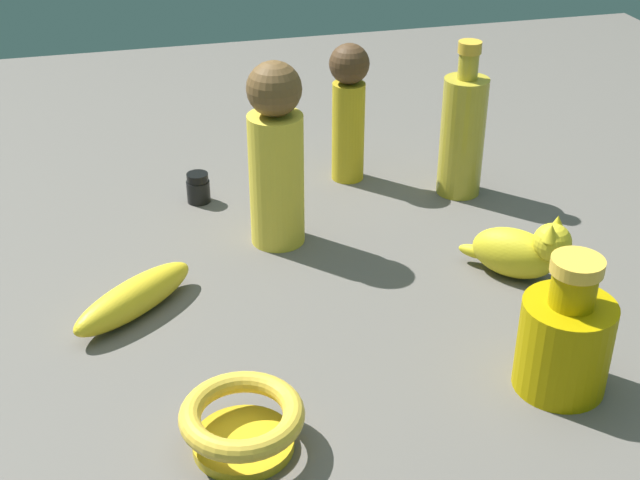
{
  "coord_description": "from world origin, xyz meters",
  "views": [
    {
      "loc": [
        -0.21,
        -0.82,
        0.56
      ],
      "look_at": [
        0.0,
        0.0,
        0.07
      ],
      "focal_mm": 49.11,
      "sensor_mm": 36.0,
      "label": 1
    }
  ],
  "objects_px": {
    "nail_polish_jar": "(198,188)",
    "cat_figurine": "(522,250)",
    "bottle_short": "(565,338)",
    "person_figure_adult": "(276,157)",
    "banana": "(134,298)",
    "person_figure_child": "(349,108)",
    "bottle_tall": "(463,132)",
    "bowl": "(242,422)"
  },
  "relations": [
    {
      "from": "person_figure_child",
      "to": "banana",
      "type": "height_order",
      "value": "person_figure_child"
    },
    {
      "from": "cat_figurine",
      "to": "banana",
      "type": "height_order",
      "value": "cat_figurine"
    },
    {
      "from": "bottle_short",
      "to": "cat_figurine",
      "type": "bearing_deg",
      "value": 75.33
    },
    {
      "from": "bottle_tall",
      "to": "nail_polish_jar",
      "type": "bearing_deg",
      "value": 170.53
    },
    {
      "from": "cat_figurine",
      "to": "banana",
      "type": "bearing_deg",
      "value": 175.71
    },
    {
      "from": "bottle_short",
      "to": "bottle_tall",
      "type": "distance_m",
      "value": 0.44
    },
    {
      "from": "bottle_tall",
      "to": "cat_figurine",
      "type": "xyz_separation_m",
      "value": [
        -0.02,
        -0.23,
        -0.05
      ]
    },
    {
      "from": "person_figure_child",
      "to": "person_figure_adult",
      "type": "bearing_deg",
      "value": -131.21
    },
    {
      "from": "bottle_short",
      "to": "bowl",
      "type": "distance_m",
      "value": 0.32
    },
    {
      "from": "banana",
      "to": "bottle_tall",
      "type": "bearing_deg",
      "value": -16.35
    },
    {
      "from": "bottle_short",
      "to": "bowl",
      "type": "height_order",
      "value": "bottle_short"
    },
    {
      "from": "bottle_tall",
      "to": "cat_figurine",
      "type": "relative_size",
      "value": 1.99
    },
    {
      "from": "person_figure_adult",
      "to": "nail_polish_jar",
      "type": "height_order",
      "value": "person_figure_adult"
    },
    {
      "from": "person_figure_adult",
      "to": "bottle_tall",
      "type": "height_order",
      "value": "person_figure_adult"
    },
    {
      "from": "cat_figurine",
      "to": "bowl",
      "type": "bearing_deg",
      "value": -150.78
    },
    {
      "from": "person_figure_child",
      "to": "cat_figurine",
      "type": "bearing_deg",
      "value": -68.48
    },
    {
      "from": "bowl",
      "to": "bottle_tall",
      "type": "xyz_separation_m",
      "value": [
        0.39,
        0.44,
        0.06
      ]
    },
    {
      "from": "bowl",
      "to": "banana",
      "type": "xyz_separation_m",
      "value": [
        -0.08,
        0.24,
        -0.01
      ]
    },
    {
      "from": "person_figure_adult",
      "to": "bottle_tall",
      "type": "xyz_separation_m",
      "value": [
        0.28,
        0.07,
        -0.03
      ]
    },
    {
      "from": "person_figure_adult",
      "to": "person_figure_child",
      "type": "height_order",
      "value": "person_figure_adult"
    },
    {
      "from": "bottle_short",
      "to": "person_figure_child",
      "type": "height_order",
      "value": "person_figure_child"
    },
    {
      "from": "person_figure_adult",
      "to": "banana",
      "type": "xyz_separation_m",
      "value": [
        -0.19,
        -0.12,
        -0.1
      ]
    },
    {
      "from": "bowl",
      "to": "nail_polish_jar",
      "type": "xyz_separation_m",
      "value": [
        0.02,
        0.5,
        -0.01
      ]
    },
    {
      "from": "bottle_short",
      "to": "cat_figurine",
      "type": "distance_m",
      "value": 0.2
    },
    {
      "from": "nail_polish_jar",
      "to": "cat_figurine",
      "type": "bearing_deg",
      "value": -40.19
    },
    {
      "from": "person_figure_child",
      "to": "cat_figurine",
      "type": "distance_m",
      "value": 0.35
    },
    {
      "from": "nail_polish_jar",
      "to": "cat_figurine",
      "type": "relative_size",
      "value": 0.39
    },
    {
      "from": "bottle_tall",
      "to": "cat_figurine",
      "type": "bearing_deg",
      "value": -93.92
    },
    {
      "from": "person_figure_adult",
      "to": "person_figure_child",
      "type": "distance_m",
      "value": 0.21
    },
    {
      "from": "person_figure_adult",
      "to": "banana",
      "type": "bearing_deg",
      "value": -146.76
    },
    {
      "from": "cat_figurine",
      "to": "bottle_short",
      "type": "bearing_deg",
      "value": -104.67
    },
    {
      "from": "bowl",
      "to": "banana",
      "type": "distance_m",
      "value": 0.25
    },
    {
      "from": "person_figure_child",
      "to": "banana",
      "type": "xyz_separation_m",
      "value": [
        -0.33,
        -0.28,
        -0.09
      ]
    },
    {
      "from": "bottle_short",
      "to": "nail_polish_jar",
      "type": "height_order",
      "value": "bottle_short"
    },
    {
      "from": "bottle_short",
      "to": "banana",
      "type": "bearing_deg",
      "value": 149.94
    },
    {
      "from": "banana",
      "to": "cat_figurine",
      "type": "bearing_deg",
      "value": -43.64
    },
    {
      "from": "bottle_tall",
      "to": "bottle_short",
      "type": "bearing_deg",
      "value": -98.94
    },
    {
      "from": "nail_polish_jar",
      "to": "bottle_short",
      "type": "bearing_deg",
      "value": -58.98
    },
    {
      "from": "bottle_short",
      "to": "person_figure_adult",
      "type": "height_order",
      "value": "person_figure_adult"
    },
    {
      "from": "bottle_short",
      "to": "cat_figurine",
      "type": "height_order",
      "value": "bottle_short"
    },
    {
      "from": "bottle_short",
      "to": "cat_figurine",
      "type": "xyz_separation_m",
      "value": [
        0.05,
        0.2,
        -0.02
      ]
    },
    {
      "from": "banana",
      "to": "person_figure_child",
      "type": "bearing_deg",
      "value": 1.34
    }
  ]
}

